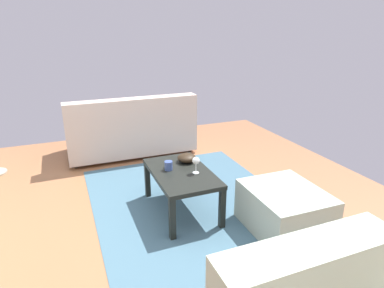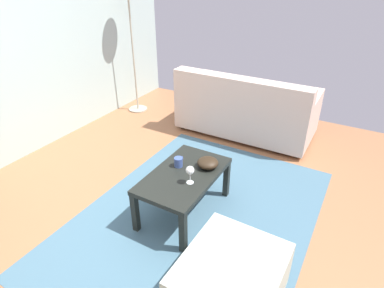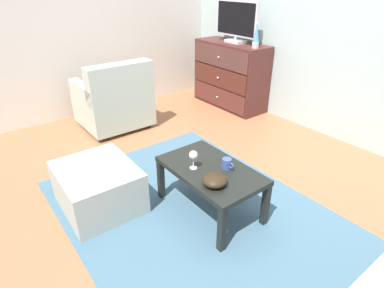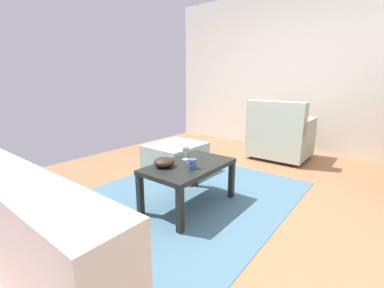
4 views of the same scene
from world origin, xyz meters
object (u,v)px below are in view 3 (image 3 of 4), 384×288
object	(u,v)px
bowl_decorative	(215,180)
armchair	(114,101)
mug	(227,164)
lava_lamp	(256,37)
coffee_table	(211,174)
wine_glass	(193,156)
dresser	(230,75)
tv	(237,21)
ottoman	(98,187)

from	to	relation	value
bowl_decorative	armchair	world-z (taller)	armchair
mug	lava_lamp	bearing A→B (deg)	127.93
mug	bowl_decorative	world-z (taller)	same
mug	armchair	size ratio (longest dim) A/B	0.13
coffee_table	wine_glass	xyz separation A→B (m)	(-0.09, -0.11, 0.17)
dresser	armchair	bearing A→B (deg)	-100.00
dresser	mug	world-z (taller)	dresser
coffee_table	wine_glass	world-z (taller)	wine_glass
dresser	tv	distance (m)	0.77
bowl_decorative	wine_glass	bearing A→B (deg)	176.33
dresser	tv	bearing A→B (deg)	28.15
bowl_decorative	coffee_table	bearing A→B (deg)	146.26
mug	ottoman	bearing A→B (deg)	-130.63
mug	ottoman	xyz separation A→B (m)	(-0.70, -0.82, -0.27)
tv	armchair	bearing A→B (deg)	-101.26
dresser	lava_lamp	xyz separation A→B (m)	(0.49, -0.04, 0.62)
tv	lava_lamp	size ratio (longest dim) A/B	2.31
lava_lamp	armchair	world-z (taller)	lava_lamp
coffee_table	ottoman	distance (m)	0.97
wine_glass	bowl_decorative	bearing A→B (deg)	-3.67
dresser	lava_lamp	world-z (taller)	lava_lamp
tv	mug	world-z (taller)	tv
tv	coffee_table	world-z (taller)	tv
dresser	wine_glass	size ratio (longest dim) A/B	7.47
coffee_table	wine_glass	distance (m)	0.22
dresser	mug	size ratio (longest dim) A/B	10.29
dresser	armchair	xyz separation A→B (m)	(-0.31, -1.75, -0.11)
lava_lamp	coffee_table	bearing A→B (deg)	-55.26
tv	bowl_decorative	bearing A→B (deg)	-46.78
wine_glass	bowl_decorative	size ratio (longest dim) A/B	0.84
tv	coffee_table	bearing A→B (deg)	-47.96
dresser	bowl_decorative	world-z (taller)	dresser
tv	wine_glass	size ratio (longest dim) A/B	4.85
dresser	armchair	size ratio (longest dim) A/B	1.32
dresser	mug	bearing A→B (deg)	-44.03
wine_glass	ottoman	world-z (taller)	wine_glass
tv	bowl_decorative	size ratio (longest dim) A/B	4.07
lava_lamp	mug	size ratio (longest dim) A/B	2.89
lava_lamp	dresser	bearing A→B (deg)	174.91
lava_lamp	mug	bearing A→B (deg)	-52.07
armchair	bowl_decorative	bearing A→B (deg)	-6.44
wine_glass	bowl_decorative	xyz separation A→B (m)	(0.28, -0.02, -0.07)
dresser	tv	xyz separation A→B (m)	(0.04, 0.02, 0.77)
lava_lamp	wine_glass	size ratio (longest dim) A/B	2.10
wine_glass	bowl_decorative	distance (m)	0.29
lava_lamp	mug	distance (m)	2.29
bowl_decorative	ottoman	bearing A→B (deg)	-144.16
wine_glass	mug	xyz separation A→B (m)	(0.16, 0.21, -0.07)
mug	coffee_table	bearing A→B (deg)	-128.32
tv	ottoman	xyz separation A→B (m)	(1.09, -2.62, -1.06)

